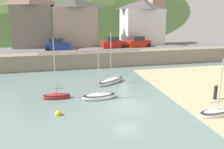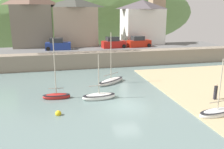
{
  "view_description": "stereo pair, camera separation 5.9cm",
  "coord_description": "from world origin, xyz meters",
  "px_view_note": "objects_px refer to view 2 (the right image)",
  "views": [
    {
      "loc": [
        -6.34,
        -20.61,
        8.76
      ],
      "look_at": [
        -0.43,
        4.41,
        1.97
      ],
      "focal_mm": 39.05,
      "sensor_mm": 36.0,
      "label": 1
    },
    {
      "loc": [
        -6.28,
        -20.62,
        8.76
      ],
      "look_at": [
        -0.43,
        4.41,
        1.97
      ],
      "focal_mm": 39.05,
      "sensor_mm": 36.0,
      "label": 2
    }
  ],
  "objects_px": {
    "parked_car_by_wall": "(113,43)",
    "person_on_slipway": "(216,91)",
    "waterfront_building_left": "(32,19)",
    "parked_car_near_slipway": "(58,45)",
    "waterfront_building_right": "(142,22)",
    "waterfront_building_centre": "(75,21)",
    "fishing_boat_green": "(56,96)",
    "mooring_buoy": "(58,113)",
    "sailboat_white_hull": "(217,113)",
    "parked_car_end_of_row": "(139,42)",
    "sailboat_blue_trim": "(111,81)",
    "sailboat_tall_mast": "(99,96)"
  },
  "relations": [
    {
      "from": "waterfront_building_right",
      "to": "parked_car_by_wall",
      "type": "relative_size",
      "value": 1.96
    },
    {
      "from": "fishing_boat_green",
      "to": "sailboat_blue_trim",
      "type": "distance_m",
      "value": 7.71
    },
    {
      "from": "waterfront_building_centre",
      "to": "sailboat_tall_mast",
      "type": "bearing_deg",
      "value": -89.34
    },
    {
      "from": "waterfront_building_left",
      "to": "parked_car_near_slipway",
      "type": "relative_size",
      "value": 2.31
    },
    {
      "from": "sailboat_blue_trim",
      "to": "parked_car_end_of_row",
      "type": "bearing_deg",
      "value": 23.08
    },
    {
      "from": "waterfront_building_right",
      "to": "fishing_boat_green",
      "type": "xyz_separation_m",
      "value": [
        -16.94,
        -21.6,
        -6.34
      ]
    },
    {
      "from": "sailboat_blue_trim",
      "to": "parked_car_end_of_row",
      "type": "distance_m",
      "value": 15.75
    },
    {
      "from": "waterfront_building_right",
      "to": "parked_car_near_slipway",
      "type": "height_order",
      "value": "waterfront_building_right"
    },
    {
      "from": "parked_car_near_slipway",
      "to": "mooring_buoy",
      "type": "height_order",
      "value": "parked_car_near_slipway"
    },
    {
      "from": "sailboat_blue_trim",
      "to": "sailboat_tall_mast",
      "type": "height_order",
      "value": "sailboat_blue_trim"
    },
    {
      "from": "sailboat_white_hull",
      "to": "mooring_buoy",
      "type": "bearing_deg",
      "value": 157.98
    },
    {
      "from": "person_on_slipway",
      "to": "waterfront_building_left",
      "type": "bearing_deg",
      "value": 126.38
    },
    {
      "from": "fishing_boat_green",
      "to": "mooring_buoy",
      "type": "bearing_deg",
      "value": -84.95
    },
    {
      "from": "sailboat_tall_mast",
      "to": "mooring_buoy",
      "type": "relative_size",
      "value": 9.08
    },
    {
      "from": "sailboat_tall_mast",
      "to": "parked_car_near_slipway",
      "type": "distance_m",
      "value": 18.83
    },
    {
      "from": "waterfront_building_left",
      "to": "fishing_boat_green",
      "type": "height_order",
      "value": "waterfront_building_left"
    },
    {
      "from": "waterfront_building_centre",
      "to": "fishing_boat_green",
      "type": "bearing_deg",
      "value": -100.39
    },
    {
      "from": "waterfront_building_left",
      "to": "sailboat_white_hull",
      "type": "xyz_separation_m",
      "value": [
        16.81,
        -29.13,
        -7.04
      ]
    },
    {
      "from": "waterfront_building_centre",
      "to": "sailboat_blue_trim",
      "type": "height_order",
      "value": "waterfront_building_centre"
    },
    {
      "from": "parked_car_by_wall",
      "to": "parked_car_end_of_row",
      "type": "relative_size",
      "value": 1.0
    },
    {
      "from": "waterfront_building_left",
      "to": "fishing_boat_green",
      "type": "bearing_deg",
      "value": -80.8
    },
    {
      "from": "waterfront_building_left",
      "to": "parked_car_near_slipway",
      "type": "height_order",
      "value": "waterfront_building_left"
    },
    {
      "from": "waterfront_building_left",
      "to": "parked_car_end_of_row",
      "type": "height_order",
      "value": "waterfront_building_left"
    },
    {
      "from": "sailboat_white_hull",
      "to": "parked_car_end_of_row",
      "type": "xyz_separation_m",
      "value": [
        1.45,
        24.63,
        2.91
      ]
    },
    {
      "from": "person_on_slipway",
      "to": "parked_car_near_slipway",
      "type": "bearing_deg",
      "value": 124.98
    },
    {
      "from": "waterfront_building_centre",
      "to": "person_on_slipway",
      "type": "distance_m",
      "value": 28.82
    },
    {
      "from": "sailboat_blue_trim",
      "to": "sailboat_tall_mast",
      "type": "bearing_deg",
      "value": -150.73
    },
    {
      "from": "parked_car_end_of_row",
      "to": "sailboat_blue_trim",
      "type": "bearing_deg",
      "value": -127.87
    },
    {
      "from": "sailboat_blue_trim",
      "to": "sailboat_white_hull",
      "type": "relative_size",
      "value": 1.25
    },
    {
      "from": "waterfront_building_centre",
      "to": "parked_car_near_slipway",
      "type": "bearing_deg",
      "value": -126.73
    },
    {
      "from": "fishing_boat_green",
      "to": "person_on_slipway",
      "type": "height_order",
      "value": "fishing_boat_green"
    },
    {
      "from": "fishing_boat_green",
      "to": "parked_car_by_wall",
      "type": "bearing_deg",
      "value": 63.21
    },
    {
      "from": "waterfront_building_left",
      "to": "mooring_buoy",
      "type": "relative_size",
      "value": 18.47
    },
    {
      "from": "waterfront_building_centre",
      "to": "parked_car_by_wall",
      "type": "distance_m",
      "value": 8.42
    },
    {
      "from": "waterfront_building_left",
      "to": "sailboat_blue_trim",
      "type": "relative_size",
      "value": 1.5
    },
    {
      "from": "waterfront_building_right",
      "to": "person_on_slipway",
      "type": "xyz_separation_m",
      "value": [
        -1.45,
        -25.77,
        -5.64
      ]
    },
    {
      "from": "parked_car_end_of_row",
      "to": "parked_car_near_slipway",
      "type": "bearing_deg",
      "value": 173.78
    },
    {
      "from": "sailboat_blue_trim",
      "to": "sailboat_tall_mast",
      "type": "relative_size",
      "value": 1.36
    },
    {
      "from": "sailboat_tall_mast",
      "to": "parked_car_near_slipway",
      "type": "bearing_deg",
      "value": 97.73
    },
    {
      "from": "waterfront_building_centre",
      "to": "sailboat_white_hull",
      "type": "relative_size",
      "value": 1.67
    },
    {
      "from": "parked_car_by_wall",
      "to": "person_on_slipway",
      "type": "relative_size",
      "value": 2.62
    },
    {
      "from": "waterfront_building_centre",
      "to": "sailboat_blue_trim",
      "type": "relative_size",
      "value": 1.34
    },
    {
      "from": "parked_car_by_wall",
      "to": "sailboat_white_hull",
      "type": "bearing_deg",
      "value": -88.09
    },
    {
      "from": "parked_car_by_wall",
      "to": "person_on_slipway",
      "type": "distance_m",
      "value": 22.05
    },
    {
      "from": "waterfront_building_left",
      "to": "person_on_slipway",
      "type": "distance_m",
      "value": 32.64
    },
    {
      "from": "waterfront_building_left",
      "to": "person_on_slipway",
      "type": "relative_size",
      "value": 5.97
    },
    {
      "from": "waterfront_building_left",
      "to": "person_on_slipway",
      "type": "xyz_separation_m",
      "value": [
        18.99,
        -25.77,
        -6.35
      ]
    },
    {
      "from": "sailboat_tall_mast",
      "to": "waterfront_building_centre",
      "type": "bearing_deg",
      "value": 87.17
    },
    {
      "from": "parked_car_near_slipway",
      "to": "person_on_slipway",
      "type": "relative_size",
      "value": 2.59
    },
    {
      "from": "mooring_buoy",
      "to": "waterfront_building_centre",
      "type": "bearing_deg",
      "value": 81.49
    }
  ]
}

